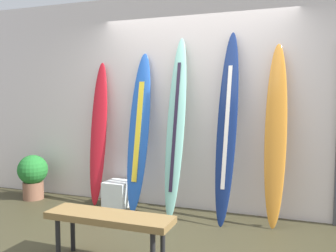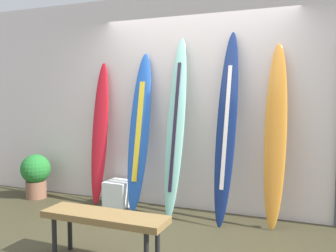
# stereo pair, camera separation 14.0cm
# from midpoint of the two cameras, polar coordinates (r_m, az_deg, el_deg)

# --- Properties ---
(ground) EXTENTS (8.00, 8.00, 0.04)m
(ground) POSITION_cam_midpoint_polar(r_m,az_deg,el_deg) (3.85, -2.34, -18.15)
(ground) COLOR #3C3824
(wall_back) EXTENTS (7.20, 0.20, 2.80)m
(wall_back) POSITION_cam_midpoint_polar(r_m,az_deg,el_deg) (4.77, 3.63, 3.79)
(wall_back) COLOR silver
(wall_back) RESTS_ON ground
(surfboard_crimson) EXTENTS (0.25, 0.36, 1.94)m
(surfboard_crimson) POSITION_cam_midpoint_polar(r_m,az_deg,el_deg) (5.06, -11.62, -1.29)
(surfboard_crimson) COLOR red
(surfboard_crimson) RESTS_ON ground
(surfboard_cobalt) EXTENTS (0.30, 0.45, 2.04)m
(surfboard_cobalt) POSITION_cam_midpoint_polar(r_m,az_deg,el_deg) (4.72, -5.45, -1.01)
(surfboard_cobalt) COLOR blue
(surfboard_cobalt) RESTS_ON ground
(surfboard_seafoam) EXTENTS (0.23, 0.54, 2.21)m
(surfboard_seafoam) POSITION_cam_midpoint_polar(r_m,az_deg,el_deg) (4.46, 0.31, -0.25)
(surfboard_seafoam) COLOR #81C6B4
(surfboard_seafoam) RESTS_ON ground
(surfboard_navy) EXTENTS (0.26, 0.56, 2.25)m
(surfboard_navy) POSITION_cam_midpoint_polar(r_m,az_deg,el_deg) (4.27, 8.31, -0.07)
(surfboard_navy) COLOR navy
(surfboard_navy) RESTS_ON ground
(surfboard_sunset) EXTENTS (0.24, 0.41, 2.08)m
(surfboard_sunset) POSITION_cam_midpoint_polar(r_m,az_deg,el_deg) (4.27, 15.63, -1.48)
(surfboard_sunset) COLOR orange
(surfboard_sunset) RESTS_ON ground
(display_block_left) EXTENTS (0.33, 0.33, 0.34)m
(display_block_left) POSITION_cam_midpoint_polar(r_m,az_deg,el_deg) (5.01, -8.68, -10.47)
(display_block_left) COLOR white
(display_block_left) RESTS_ON ground
(potted_plant) EXTENTS (0.42, 0.42, 0.64)m
(potted_plant) POSITION_cam_midpoint_polar(r_m,az_deg,el_deg) (5.62, -21.10, -7.05)
(potted_plant) COLOR brown
(potted_plant) RESTS_ON ground
(bench) EXTENTS (1.15, 0.32, 0.44)m
(bench) POSITION_cam_midpoint_polar(r_m,az_deg,el_deg) (3.35, -10.43, -14.34)
(bench) COLOR olive
(bench) RESTS_ON ground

